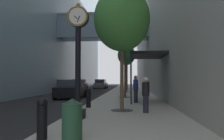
# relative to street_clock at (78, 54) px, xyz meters

# --- Properties ---
(ground_plane) EXTENTS (110.00, 110.00, 0.00)m
(ground_plane) POSITION_rel_street_clock_xyz_m (-0.64, 19.91, -2.67)
(ground_plane) COLOR black
(ground_plane) RESTS_ON ground
(sidewalk_right) EXTENTS (5.10, 80.00, 0.14)m
(sidewalk_right) POSITION_rel_street_clock_xyz_m (1.91, 22.91, -2.60)
(sidewalk_right) COLOR #9E998E
(sidewalk_right) RESTS_ON ground
(street_clock) EXTENTS (0.84, 0.55, 4.61)m
(street_clock) POSITION_rel_street_clock_xyz_m (0.00, 0.00, 0.00)
(street_clock) COLOR black
(street_clock) RESTS_ON sidewalk_right
(bollard_nearest) EXTENTS (0.28, 0.28, 1.07)m
(bollard_nearest) POSITION_rel_street_clock_xyz_m (-0.20, -3.15, -1.97)
(bollard_nearest) COLOR black
(bollard_nearest) RESTS_ON sidewalk_right
(bollard_third) EXTENTS (0.28, 0.28, 1.07)m
(bollard_third) POSITION_rel_street_clock_xyz_m (-0.20, 3.46, -1.97)
(bollard_third) COLOR black
(bollard_third) RESTS_ON sidewalk_right
(street_tree_near) EXTENTS (2.81, 2.81, 6.17)m
(street_tree_near) POSITION_rel_street_clock_xyz_m (1.67, 2.41, 2.01)
(street_tree_near) COLOR #333335
(street_tree_near) RESTS_ON sidewalk_right
(street_tree_mid_near) EXTENTS (2.89, 2.89, 7.28)m
(street_tree_mid_near) POSITION_rel_street_clock_xyz_m (1.67, 10.65, 3.07)
(street_tree_mid_near) COLOR #333335
(street_tree_mid_near) RESTS_ON sidewalk_right
(street_tree_mid_far) EXTENTS (2.14, 2.14, 5.75)m
(street_tree_mid_far) POSITION_rel_street_clock_xyz_m (1.67, 18.90, 1.95)
(street_tree_mid_far) COLOR #333335
(street_tree_mid_far) RESTS_ON sidewalk_right
(street_tree_far) EXTENTS (1.98, 1.98, 6.34)m
(street_tree_far) POSITION_rel_street_clock_xyz_m (1.67, 27.14, 2.60)
(street_tree_far) COLOR #333335
(street_tree_far) RESTS_ON sidewalk_right
(trash_bin) EXTENTS (0.53, 0.53, 1.05)m
(trash_bin) POSITION_rel_street_clock_xyz_m (0.58, -3.13, -1.99)
(trash_bin) COLOR #234C33
(trash_bin) RESTS_ON sidewalk_right
(pedestrian_walking) EXTENTS (0.40, 0.40, 1.79)m
(pedestrian_walking) POSITION_rel_street_clock_xyz_m (2.45, 6.20, -1.57)
(pedestrian_walking) COLOR #23232D
(pedestrian_walking) RESTS_ON sidewalk_right
(pedestrian_by_clock) EXTENTS (0.41, 0.41, 1.65)m
(pedestrian_by_clock) POSITION_rel_street_clock_xyz_m (2.79, 1.71, -1.66)
(pedestrian_by_clock) COLOR #23232D
(pedestrian_by_clock) RESTS_ON sidewalk_right
(storefront_awning) EXTENTS (2.40, 3.60, 3.30)m
(storefront_awning) POSITION_rel_street_clock_xyz_m (3.22, 6.92, 0.61)
(storefront_awning) COLOR black
(storefront_awning) RESTS_ON sidewalk_right
(car_red_near) EXTENTS (2.23, 4.42, 1.70)m
(car_red_near) POSITION_rel_street_clock_xyz_m (-5.52, 25.04, -1.85)
(car_red_near) COLOR #AD191E
(car_red_near) RESTS_ON ground
(car_grey_mid) EXTENTS (2.21, 4.56, 1.70)m
(car_grey_mid) POSITION_rel_street_clock_xyz_m (-3.18, 32.15, -1.85)
(car_grey_mid) COLOR slate
(car_grey_mid) RESTS_ON ground
(car_black_far) EXTENTS (2.17, 4.66, 1.66)m
(car_black_far) POSITION_rel_street_clock_xyz_m (-3.11, 10.96, -1.86)
(car_black_far) COLOR black
(car_black_far) RESTS_ON ground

